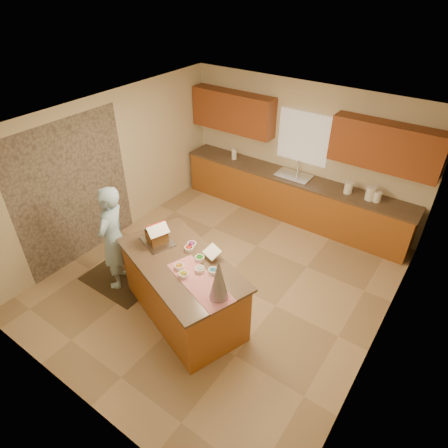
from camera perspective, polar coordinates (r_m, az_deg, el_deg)
The scene contains 28 objects.
floor at distance 6.62m, azimuth -0.30°, elevation -8.24°, with size 5.50×5.50×0.00m, color tan.
ceiling at distance 5.17m, azimuth -0.39°, elevation 14.24°, with size 5.50×5.50×0.00m, color silver.
wall_back at distance 7.92m, azimuth 11.51°, elevation 10.47°, with size 5.50×5.50×0.00m, color beige.
wall_front at distance 4.40m, azimuth -22.40°, elevation -14.67°, with size 5.50×5.50×0.00m, color beige.
wall_left at distance 7.34m, azimuth -16.58°, elevation 7.70°, with size 5.50×5.50×0.00m, color beige.
wall_right at distance 5.06m, azimuth 23.60°, elevation -7.48°, with size 5.50×5.50×0.00m, color beige.
stone_accent at distance 6.97m, azimuth -21.26°, elevation 4.30°, with size 2.50×2.50×0.00m, color gray.
window_curtain at distance 7.78m, azimuth 11.67°, elevation 12.41°, with size 1.05×0.03×1.00m, color white.
back_counter_base at distance 8.08m, azimuth 9.86°, elevation 3.91°, with size 4.80×0.60×0.88m, color #94451E.
back_counter_top at distance 7.86m, azimuth 10.19°, elevation 6.79°, with size 4.85×0.63×0.04m, color brown.
upper_cabinet_left at distance 8.27m, azimuth 1.33°, elevation 16.28°, with size 1.85×0.35×0.80m, color brown.
upper_cabinet_right at distance 7.13m, azimuth 22.80°, elevation 10.50°, with size 1.85×0.35×0.80m, color brown.
sink at distance 7.87m, azimuth 10.18°, elevation 6.72°, with size 0.70×0.45×0.12m, color silver.
faucet at distance 7.94m, azimuth 10.89°, elevation 8.29°, with size 0.03×0.03×0.28m, color silver.
island_base at distance 5.79m, azimuth -6.05°, elevation -9.62°, with size 1.98×0.99×0.97m, color #94451E.
island_top at distance 5.45m, azimuth -6.37°, elevation -5.80°, with size 2.07×1.08×0.04m, color brown.
table_runner at distance 5.10m, azimuth -3.60°, elevation -8.56°, with size 1.10×0.40×0.01m, color red.
baking_tray at distance 5.84m, azimuth -9.81°, elevation -2.53°, with size 0.51×0.37×0.03m, color silver.
cookbook at distance 5.42m, azimuth -1.75°, elevation -4.15°, with size 0.24×0.02×0.20m, color white.
tinsel_tree at distance 4.70m, azimuth -0.79°, elevation -8.14°, with size 0.24×0.24×0.60m, color #ACADB9.
rug at distance 6.84m, azimuth -15.16°, elevation -7.98°, with size 1.21×0.79×0.01m, color black.
boy at distance 6.25m, azimuth -16.08°, elevation -2.06°, with size 0.65×0.43×1.79m, color #99BFDA.
canister_a at distance 7.47m, azimuth 17.92°, elevation 5.12°, with size 0.15×0.15×0.21m, color white.
canister_b at distance 7.38m, azimuth 20.85°, elevation 4.28°, with size 0.17×0.17×0.25m, color white.
canister_c at distance 7.37m, azimuth 21.73°, elevation 3.77°, with size 0.13×0.13×0.19m, color white.
paper_towel at distance 8.42m, azimuth 1.52°, elevation 10.31°, with size 0.11×0.11×0.23m, color white.
gingerbread_house at distance 5.76m, azimuth -9.93°, elevation -1.51°, with size 0.39×0.39×0.31m.
candy_bowls at distance 5.38m, azimuth -4.50°, elevation -5.57°, with size 0.73×0.71×0.06m.
Camera 1 is at (2.83, -3.94, 4.50)m, focal length 30.92 mm.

